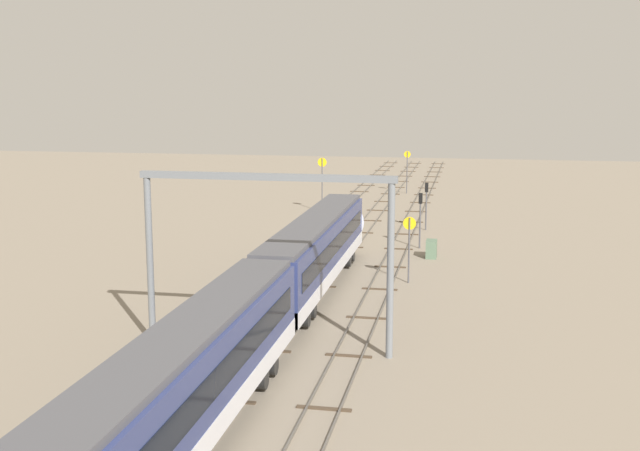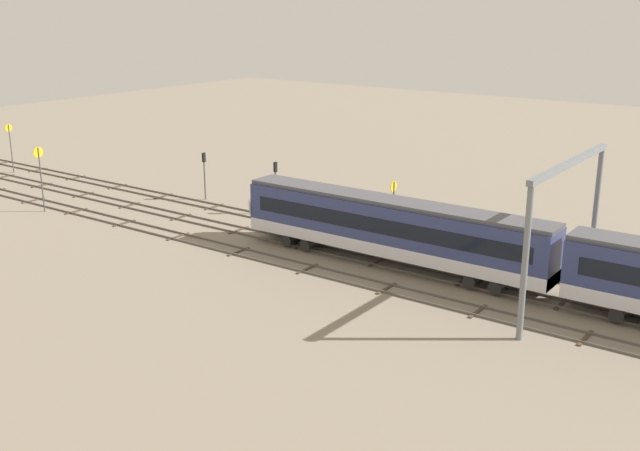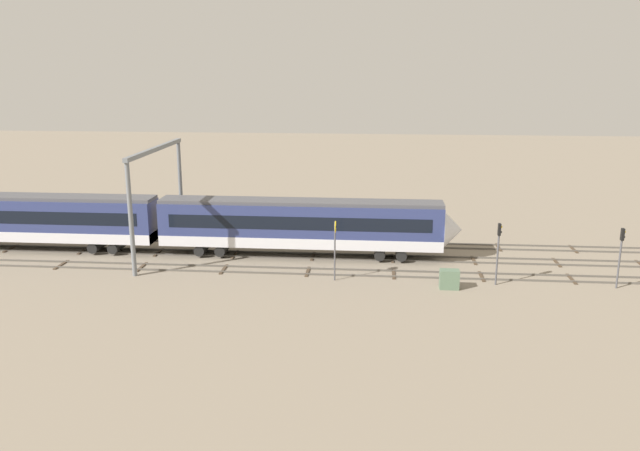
{
  "view_description": "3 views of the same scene",
  "coord_description": "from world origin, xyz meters",
  "px_view_note": "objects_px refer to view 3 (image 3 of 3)",
  "views": [
    {
      "loc": [
        -51.76,
        -10.12,
        13.66
      ],
      "look_at": [
        3.44,
        0.57,
        3.66
      ],
      "focal_mm": 44.32,
      "sensor_mm": 36.0,
      "label": 1
    },
    {
      "loc": [
        -27.3,
        44.92,
        18.43
      ],
      "look_at": [
        5.27,
        -0.06,
        1.9
      ],
      "focal_mm": 42.49,
      "sensor_mm": 36.0,
      "label": 2
    },
    {
      "loc": [
        5.24,
        -52.45,
        16.13
      ],
      "look_at": [
        0.79,
        -1.87,
        3.27
      ],
      "focal_mm": 35.91,
      "sensor_mm": 36.0,
      "label": 3
    }
  ],
  "objects_px": {
    "signal_light_trackside_approach": "(621,249)",
    "overhead_gantry": "(157,179)",
    "speed_sign_near_foreground": "(335,242)",
    "signal_light_trackside_departure": "(498,245)",
    "relay_cabinet": "(449,279)"
  },
  "relations": [
    {
      "from": "speed_sign_near_foreground",
      "to": "signal_light_trackside_departure",
      "type": "bearing_deg",
      "value": 0.2
    },
    {
      "from": "overhead_gantry",
      "to": "signal_light_trackside_departure",
      "type": "height_order",
      "value": "overhead_gantry"
    },
    {
      "from": "signal_light_trackside_approach",
      "to": "overhead_gantry",
      "type": "bearing_deg",
      "value": 170.63
    },
    {
      "from": "overhead_gantry",
      "to": "signal_light_trackside_approach",
      "type": "distance_m",
      "value": 37.27
    },
    {
      "from": "speed_sign_near_foreground",
      "to": "signal_light_trackside_approach",
      "type": "bearing_deg",
      "value": 0.14
    },
    {
      "from": "overhead_gantry",
      "to": "relay_cabinet",
      "type": "relative_size",
      "value": 9.29
    },
    {
      "from": "signal_light_trackside_approach",
      "to": "relay_cabinet",
      "type": "relative_size",
      "value": 3.18
    },
    {
      "from": "speed_sign_near_foreground",
      "to": "signal_light_trackside_departure",
      "type": "relative_size",
      "value": 0.99
    },
    {
      "from": "signal_light_trackside_departure",
      "to": "relay_cabinet",
      "type": "height_order",
      "value": "signal_light_trackside_departure"
    },
    {
      "from": "signal_light_trackside_approach",
      "to": "signal_light_trackside_departure",
      "type": "relative_size",
      "value": 0.96
    },
    {
      "from": "overhead_gantry",
      "to": "speed_sign_near_foreground",
      "type": "height_order",
      "value": "overhead_gantry"
    },
    {
      "from": "speed_sign_near_foreground",
      "to": "overhead_gantry",
      "type": "bearing_deg",
      "value": 158.8
    },
    {
      "from": "signal_light_trackside_departure",
      "to": "speed_sign_near_foreground",
      "type": "bearing_deg",
      "value": -179.8
    },
    {
      "from": "overhead_gantry",
      "to": "signal_light_trackside_approach",
      "type": "height_order",
      "value": "overhead_gantry"
    },
    {
      "from": "signal_light_trackside_departure",
      "to": "signal_light_trackside_approach",
      "type": "bearing_deg",
      "value": 0.04
    }
  ]
}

